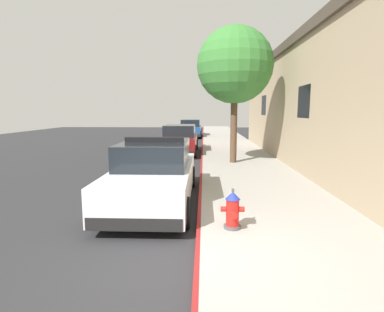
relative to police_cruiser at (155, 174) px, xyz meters
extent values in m
cube|color=#2B2B2D|center=(-3.09, 6.72, -0.84)|extent=(32.49, 60.00, 0.20)
cube|color=#9E9991|center=(2.91, 6.72, -0.67)|extent=(3.43, 60.00, 0.16)
cube|color=maroon|center=(1.16, 6.72, -0.67)|extent=(0.08, 60.00, 0.16)
cube|color=black|center=(4.65, 3.10, 1.90)|extent=(0.06, 1.30, 1.10)
cube|color=black|center=(4.65, 10.22, 1.90)|extent=(0.06, 1.30, 1.10)
cube|color=white|center=(0.00, -0.04, -0.16)|extent=(1.84, 4.80, 0.76)
cube|color=black|center=(0.00, 0.11, 0.52)|extent=(1.64, 2.50, 0.60)
cube|color=black|center=(0.00, -2.38, -0.42)|extent=(1.76, 0.16, 0.24)
cube|color=black|center=(0.00, 2.30, -0.42)|extent=(1.76, 0.16, 0.24)
cylinder|color=black|center=(-0.86, 1.66, -0.42)|extent=(0.22, 0.64, 0.64)
cylinder|color=black|center=(0.86, 1.66, -0.42)|extent=(0.22, 0.64, 0.64)
cylinder|color=black|center=(-0.86, -1.74, -0.42)|extent=(0.22, 0.64, 0.64)
cylinder|color=black|center=(0.86, -1.74, -0.42)|extent=(0.22, 0.64, 0.64)
cube|color=black|center=(0.00, 0.06, 0.88)|extent=(1.48, 0.20, 0.12)
cube|color=red|center=(-0.35, 0.06, 0.88)|extent=(0.44, 0.18, 0.11)
cube|color=#1E33E0|center=(0.35, 0.06, 0.88)|extent=(0.44, 0.18, 0.11)
cube|color=maroon|center=(-0.09, 9.42, -0.16)|extent=(1.84, 4.80, 0.76)
cube|color=black|center=(-0.09, 9.57, 0.52)|extent=(1.64, 2.50, 0.60)
cube|color=black|center=(-0.09, 7.08, -0.42)|extent=(1.76, 0.16, 0.24)
cube|color=black|center=(-0.09, 11.76, -0.42)|extent=(1.76, 0.16, 0.24)
cylinder|color=black|center=(-0.95, 11.12, -0.42)|extent=(0.22, 0.64, 0.64)
cylinder|color=black|center=(0.77, 11.12, -0.42)|extent=(0.22, 0.64, 0.64)
cylinder|color=black|center=(-0.95, 7.72, -0.42)|extent=(0.22, 0.64, 0.64)
cylinder|color=black|center=(0.77, 7.72, -0.42)|extent=(0.22, 0.64, 0.64)
cube|color=navy|center=(0.04, 20.25, -0.16)|extent=(1.84, 4.80, 0.76)
cube|color=black|center=(0.04, 20.40, 0.52)|extent=(1.64, 2.50, 0.60)
cube|color=black|center=(0.04, 17.91, -0.42)|extent=(1.76, 0.16, 0.24)
cube|color=black|center=(0.04, 22.59, -0.42)|extent=(1.76, 0.16, 0.24)
cylinder|color=black|center=(-0.82, 21.95, -0.42)|extent=(0.22, 0.64, 0.64)
cylinder|color=black|center=(0.90, 21.95, -0.42)|extent=(0.22, 0.64, 0.64)
cylinder|color=black|center=(-0.82, 18.55, -0.42)|extent=(0.22, 0.64, 0.64)
cylinder|color=black|center=(0.90, 18.55, -0.42)|extent=(0.22, 0.64, 0.64)
cylinder|color=#4C4C51|center=(1.79, -2.12, -0.56)|extent=(0.32, 0.32, 0.06)
cylinder|color=red|center=(1.79, -2.12, -0.28)|extent=(0.24, 0.24, 0.50)
cone|color=navy|center=(1.79, -2.12, 0.04)|extent=(0.28, 0.28, 0.14)
cylinder|color=#4C4C51|center=(1.79, -2.12, 0.14)|extent=(0.05, 0.05, 0.06)
cylinder|color=red|center=(1.62, -2.12, -0.22)|extent=(0.10, 0.10, 0.10)
cylinder|color=red|center=(1.96, -2.12, -0.22)|extent=(0.10, 0.10, 0.10)
cylinder|color=red|center=(1.79, -2.30, -0.27)|extent=(0.13, 0.12, 0.13)
cylinder|color=brown|center=(2.50, 5.45, 0.88)|extent=(0.28, 0.28, 2.94)
sphere|color=#387A33|center=(2.50, 5.45, 3.45)|extent=(3.13, 3.13, 3.13)
camera|label=1|loc=(1.25, -7.69, 1.59)|focal=28.99mm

